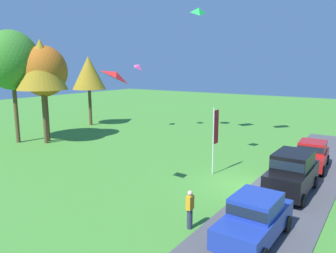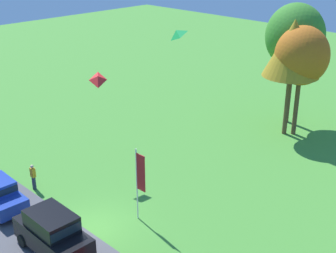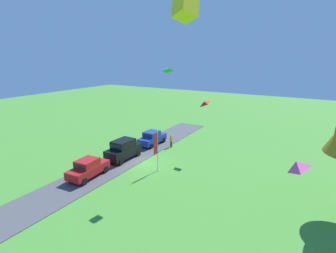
{
  "view_description": "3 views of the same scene",
  "coord_description": "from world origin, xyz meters",
  "px_view_note": "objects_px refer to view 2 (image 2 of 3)",
  "views": [
    {
      "loc": [
        -17.4,
        -6.47,
        6.87
      ],
      "look_at": [
        -0.83,
        4.7,
        3.17
      ],
      "focal_mm": 35.0,
      "sensor_mm": 36.0,
      "label": 1
    },
    {
      "loc": [
        18.05,
        -12.38,
        15.09
      ],
      "look_at": [
        1.61,
        4.28,
        5.29
      ],
      "focal_mm": 50.0,
      "sensor_mm": 36.0,
      "label": 2
    },
    {
      "loc": [
        22.11,
        16.04,
        11.58
      ],
      "look_at": [
        2.66,
        4.66,
        5.47
      ],
      "focal_mm": 28.0,
      "sensor_mm": 36.0,
      "label": 3
    }
  ],
  "objects_px": {
    "tree_far_left": "(293,48)",
    "kite_diamond_high_right": "(98,79)",
    "flag_banner": "(140,177)",
    "person_on_lawn": "(33,177)",
    "tree_center_back": "(295,36)",
    "car_suv_near_entrance": "(53,232)",
    "tree_lone_near": "(302,56)",
    "kite_diamond_topmost": "(176,33)"
  },
  "relations": [
    {
      "from": "person_on_lawn",
      "to": "car_suv_near_entrance",
      "type": "bearing_deg",
      "value": -22.4
    },
    {
      "from": "tree_lone_near",
      "to": "car_suv_near_entrance",
      "type": "bearing_deg",
      "value": -91.69
    },
    {
      "from": "person_on_lawn",
      "to": "kite_diamond_topmost",
      "type": "distance_m",
      "value": 13.31
    },
    {
      "from": "tree_lone_near",
      "to": "flag_banner",
      "type": "relative_size",
      "value": 2.0
    },
    {
      "from": "tree_center_back",
      "to": "tree_far_left",
      "type": "height_order",
      "value": "tree_center_back"
    },
    {
      "from": "person_on_lawn",
      "to": "kite_diamond_high_right",
      "type": "xyz_separation_m",
      "value": [
        0.88,
        4.78,
        5.56
      ]
    },
    {
      "from": "car_suv_near_entrance",
      "to": "tree_center_back",
      "type": "distance_m",
      "value": 24.59
    },
    {
      "from": "person_on_lawn",
      "to": "tree_lone_near",
      "type": "relative_size",
      "value": 0.2
    },
    {
      "from": "tree_far_left",
      "to": "kite_diamond_high_right",
      "type": "bearing_deg",
      "value": -111.84
    },
    {
      "from": "flag_banner",
      "to": "tree_far_left",
      "type": "bearing_deg",
      "value": 92.84
    },
    {
      "from": "tree_far_left",
      "to": "tree_lone_near",
      "type": "xyz_separation_m",
      "value": [
        0.56,
        0.47,
        -0.57
      ]
    },
    {
      "from": "tree_center_back",
      "to": "kite_diamond_topmost",
      "type": "height_order",
      "value": "kite_diamond_topmost"
    },
    {
      "from": "person_on_lawn",
      "to": "tree_far_left",
      "type": "xyz_separation_m",
      "value": [
        6.49,
        18.79,
        6.09
      ]
    },
    {
      "from": "car_suv_near_entrance",
      "to": "tree_far_left",
      "type": "bearing_deg",
      "value": 89.76
    },
    {
      "from": "car_suv_near_entrance",
      "to": "flag_banner",
      "type": "relative_size",
      "value": 1.06
    },
    {
      "from": "tree_lone_near",
      "to": "kite_diamond_high_right",
      "type": "relative_size",
      "value": 7.93
    },
    {
      "from": "tree_lone_near",
      "to": "kite_diamond_high_right",
      "type": "distance_m",
      "value": 15.74
    },
    {
      "from": "flag_banner",
      "to": "kite_diamond_topmost",
      "type": "bearing_deg",
      "value": 63.35
    },
    {
      "from": "car_suv_near_entrance",
      "to": "tree_lone_near",
      "type": "bearing_deg",
      "value": 88.31
    },
    {
      "from": "tree_lone_near",
      "to": "tree_far_left",
      "type": "bearing_deg",
      "value": -139.74
    },
    {
      "from": "tree_lone_near",
      "to": "tree_center_back",
      "type": "bearing_deg",
      "value": 133.61
    },
    {
      "from": "car_suv_near_entrance",
      "to": "kite_diamond_high_right",
      "type": "bearing_deg",
      "value": 126.66
    },
    {
      "from": "tree_center_back",
      "to": "flag_banner",
      "type": "xyz_separation_m",
      "value": [
        2.07,
        -18.74,
        -4.59
      ]
    },
    {
      "from": "flag_banner",
      "to": "kite_diamond_high_right",
      "type": "height_order",
      "value": "kite_diamond_high_right"
    },
    {
      "from": "tree_lone_near",
      "to": "kite_diamond_topmost",
      "type": "height_order",
      "value": "kite_diamond_topmost"
    },
    {
      "from": "tree_center_back",
      "to": "kite_diamond_high_right",
      "type": "relative_size",
      "value": 9.11
    },
    {
      "from": "tree_far_left",
      "to": "flag_banner",
      "type": "height_order",
      "value": "tree_far_left"
    },
    {
      "from": "tree_lone_near",
      "to": "kite_diamond_high_right",
      "type": "height_order",
      "value": "tree_lone_near"
    },
    {
      "from": "flag_banner",
      "to": "kite_diamond_high_right",
      "type": "distance_m",
      "value": 7.77
    },
    {
      "from": "flag_banner",
      "to": "tree_lone_near",
      "type": "bearing_deg",
      "value": 90.88
    },
    {
      "from": "flag_banner",
      "to": "person_on_lawn",
      "type": "bearing_deg",
      "value": -161.67
    },
    {
      "from": "tree_lone_near",
      "to": "kite_diamond_topmost",
      "type": "xyz_separation_m",
      "value": [
        1.18,
        -15.01,
        4.04
      ]
    },
    {
      "from": "car_suv_near_entrance",
      "to": "person_on_lawn",
      "type": "bearing_deg",
      "value": 157.6
    },
    {
      "from": "car_suv_near_entrance",
      "to": "person_on_lawn",
      "type": "distance_m",
      "value": 6.94
    },
    {
      "from": "flag_banner",
      "to": "tree_center_back",
      "type": "bearing_deg",
      "value": 96.29
    },
    {
      "from": "person_on_lawn",
      "to": "kite_diamond_high_right",
      "type": "bearing_deg",
      "value": 79.59
    },
    {
      "from": "car_suv_near_entrance",
      "to": "kite_diamond_topmost",
      "type": "bearing_deg",
      "value": 75.18
    },
    {
      "from": "person_on_lawn",
      "to": "tree_center_back",
      "type": "relative_size",
      "value": 0.17
    },
    {
      "from": "person_on_lawn",
      "to": "tree_center_back",
      "type": "bearing_deg",
      "value": 76.09
    },
    {
      "from": "tree_far_left",
      "to": "kite_diamond_topmost",
      "type": "height_order",
      "value": "kite_diamond_topmost"
    },
    {
      "from": "kite_diamond_topmost",
      "to": "person_on_lawn",
      "type": "bearing_deg",
      "value": -152.64
    },
    {
      "from": "car_suv_near_entrance",
      "to": "kite_diamond_topmost",
      "type": "xyz_separation_m",
      "value": [
        1.82,
        6.9,
        9.13
      ]
    }
  ]
}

